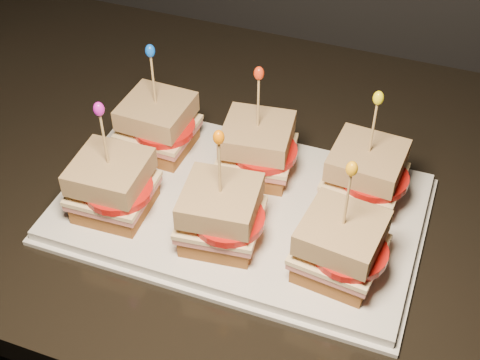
% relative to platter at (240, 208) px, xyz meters
% --- Properties ---
extents(granite_slab, '(2.56, 0.69, 0.04)m').
position_rel_platter_xyz_m(granite_slab, '(0.12, 0.09, -0.03)').
color(granite_slab, black).
rests_on(granite_slab, cabinet).
extents(platter, '(0.43, 0.27, 0.02)m').
position_rel_platter_xyz_m(platter, '(0.00, 0.00, 0.00)').
color(platter, white).
rests_on(platter, granite_slab).
extents(platter_rim, '(0.44, 0.28, 0.01)m').
position_rel_platter_xyz_m(platter_rim, '(0.00, 0.00, -0.01)').
color(platter_rim, white).
rests_on(platter_rim, granite_slab).
extents(sandwich_0_bread_bot, '(0.08, 0.08, 0.02)m').
position_rel_platter_xyz_m(sandwich_0_bread_bot, '(-0.14, 0.06, 0.02)').
color(sandwich_0_bread_bot, '#5A2E11').
rests_on(sandwich_0_bread_bot, platter).
extents(sandwich_0_ham, '(0.09, 0.09, 0.01)m').
position_rel_platter_xyz_m(sandwich_0_ham, '(-0.14, 0.06, 0.04)').
color(sandwich_0_ham, '#C96658').
rests_on(sandwich_0_ham, sandwich_0_bread_bot).
extents(sandwich_0_cheese, '(0.09, 0.09, 0.01)m').
position_rel_platter_xyz_m(sandwich_0_cheese, '(-0.14, 0.06, 0.04)').
color(sandwich_0_cheese, '#FFE2A3').
rests_on(sandwich_0_cheese, sandwich_0_ham).
extents(sandwich_0_tomato, '(0.08, 0.08, 0.01)m').
position_rel_platter_xyz_m(sandwich_0_tomato, '(-0.12, 0.06, 0.05)').
color(sandwich_0_tomato, red).
rests_on(sandwich_0_tomato, sandwich_0_cheese).
extents(sandwich_0_bread_top, '(0.08, 0.08, 0.03)m').
position_rel_platter_xyz_m(sandwich_0_bread_top, '(-0.14, 0.06, 0.07)').
color(sandwich_0_bread_top, brown).
rests_on(sandwich_0_bread_top, sandwich_0_tomato).
extents(sandwich_0_pick, '(0.00, 0.00, 0.09)m').
position_rel_platter_xyz_m(sandwich_0_pick, '(-0.14, 0.06, 0.11)').
color(sandwich_0_pick, tan).
rests_on(sandwich_0_pick, sandwich_0_bread_top).
extents(sandwich_0_frill, '(0.01, 0.01, 0.02)m').
position_rel_platter_xyz_m(sandwich_0_frill, '(-0.14, 0.06, 0.16)').
color(sandwich_0_frill, blue).
rests_on(sandwich_0_frill, sandwich_0_pick).
extents(sandwich_1_bread_bot, '(0.09, 0.09, 0.02)m').
position_rel_platter_xyz_m(sandwich_1_bread_bot, '(0.00, 0.06, 0.02)').
color(sandwich_1_bread_bot, '#5A2E11').
rests_on(sandwich_1_bread_bot, platter).
extents(sandwich_1_ham, '(0.10, 0.10, 0.01)m').
position_rel_platter_xyz_m(sandwich_1_ham, '(0.00, 0.06, 0.04)').
color(sandwich_1_ham, '#C96658').
rests_on(sandwich_1_ham, sandwich_1_bread_bot).
extents(sandwich_1_cheese, '(0.10, 0.10, 0.01)m').
position_rel_platter_xyz_m(sandwich_1_cheese, '(0.00, 0.06, 0.04)').
color(sandwich_1_cheese, '#FFE2A3').
rests_on(sandwich_1_cheese, sandwich_1_ham).
extents(sandwich_1_tomato, '(0.08, 0.08, 0.01)m').
position_rel_platter_xyz_m(sandwich_1_tomato, '(0.01, 0.06, 0.05)').
color(sandwich_1_tomato, red).
rests_on(sandwich_1_tomato, sandwich_1_cheese).
extents(sandwich_1_bread_top, '(0.09, 0.09, 0.03)m').
position_rel_platter_xyz_m(sandwich_1_bread_top, '(0.00, 0.06, 0.07)').
color(sandwich_1_bread_top, brown).
rests_on(sandwich_1_bread_top, sandwich_1_tomato).
extents(sandwich_1_pick, '(0.00, 0.00, 0.09)m').
position_rel_platter_xyz_m(sandwich_1_pick, '(0.00, 0.06, 0.11)').
color(sandwich_1_pick, tan).
rests_on(sandwich_1_pick, sandwich_1_bread_top).
extents(sandwich_1_frill, '(0.01, 0.01, 0.02)m').
position_rel_platter_xyz_m(sandwich_1_frill, '(0.00, 0.06, 0.16)').
color(sandwich_1_frill, red).
rests_on(sandwich_1_frill, sandwich_1_pick).
extents(sandwich_2_bread_bot, '(0.09, 0.09, 0.02)m').
position_rel_platter_xyz_m(sandwich_2_bread_bot, '(0.14, 0.06, 0.02)').
color(sandwich_2_bread_bot, '#5A2E11').
rests_on(sandwich_2_bread_bot, platter).
extents(sandwich_2_ham, '(0.09, 0.09, 0.01)m').
position_rel_platter_xyz_m(sandwich_2_ham, '(0.14, 0.06, 0.04)').
color(sandwich_2_ham, '#C96658').
rests_on(sandwich_2_ham, sandwich_2_bread_bot).
extents(sandwich_2_cheese, '(0.10, 0.09, 0.01)m').
position_rel_platter_xyz_m(sandwich_2_cheese, '(0.14, 0.06, 0.04)').
color(sandwich_2_cheese, '#FFE2A3').
rests_on(sandwich_2_cheese, sandwich_2_ham).
extents(sandwich_2_tomato, '(0.08, 0.08, 0.01)m').
position_rel_platter_xyz_m(sandwich_2_tomato, '(0.15, 0.06, 0.05)').
color(sandwich_2_tomato, red).
rests_on(sandwich_2_tomato, sandwich_2_cheese).
extents(sandwich_2_bread_top, '(0.09, 0.09, 0.03)m').
position_rel_platter_xyz_m(sandwich_2_bread_top, '(0.14, 0.06, 0.07)').
color(sandwich_2_bread_top, brown).
rests_on(sandwich_2_bread_top, sandwich_2_tomato).
extents(sandwich_2_pick, '(0.00, 0.00, 0.09)m').
position_rel_platter_xyz_m(sandwich_2_pick, '(0.14, 0.06, 0.11)').
color(sandwich_2_pick, tan).
rests_on(sandwich_2_pick, sandwich_2_bread_top).
extents(sandwich_2_frill, '(0.01, 0.01, 0.02)m').
position_rel_platter_xyz_m(sandwich_2_frill, '(0.14, 0.06, 0.16)').
color(sandwich_2_frill, yellow).
rests_on(sandwich_2_frill, sandwich_2_pick).
extents(sandwich_3_bread_bot, '(0.08, 0.08, 0.02)m').
position_rel_platter_xyz_m(sandwich_3_bread_bot, '(-0.14, -0.06, 0.02)').
color(sandwich_3_bread_bot, '#5A2E11').
rests_on(sandwich_3_bread_bot, platter).
extents(sandwich_3_ham, '(0.09, 0.09, 0.01)m').
position_rel_platter_xyz_m(sandwich_3_ham, '(-0.14, -0.06, 0.04)').
color(sandwich_3_ham, '#C96658').
rests_on(sandwich_3_ham, sandwich_3_bread_bot).
extents(sandwich_3_cheese, '(0.09, 0.09, 0.01)m').
position_rel_platter_xyz_m(sandwich_3_cheese, '(-0.14, -0.06, 0.04)').
color(sandwich_3_cheese, '#FFE2A3').
rests_on(sandwich_3_cheese, sandwich_3_ham).
extents(sandwich_3_tomato, '(0.08, 0.08, 0.01)m').
position_rel_platter_xyz_m(sandwich_3_tomato, '(-0.12, -0.07, 0.05)').
color(sandwich_3_tomato, red).
rests_on(sandwich_3_tomato, sandwich_3_cheese).
extents(sandwich_3_bread_top, '(0.08, 0.08, 0.03)m').
position_rel_platter_xyz_m(sandwich_3_bread_top, '(-0.14, -0.06, 0.07)').
color(sandwich_3_bread_top, brown).
rests_on(sandwich_3_bread_top, sandwich_3_tomato).
extents(sandwich_3_pick, '(0.00, 0.00, 0.09)m').
position_rel_platter_xyz_m(sandwich_3_pick, '(-0.14, -0.06, 0.11)').
color(sandwich_3_pick, tan).
rests_on(sandwich_3_pick, sandwich_3_bread_top).
extents(sandwich_3_frill, '(0.01, 0.01, 0.02)m').
position_rel_platter_xyz_m(sandwich_3_frill, '(-0.14, -0.06, 0.16)').
color(sandwich_3_frill, '#C715B7').
rests_on(sandwich_3_frill, sandwich_3_pick).
extents(sandwich_4_bread_bot, '(0.09, 0.09, 0.02)m').
position_rel_platter_xyz_m(sandwich_4_bread_bot, '(0.00, -0.06, 0.02)').
color(sandwich_4_bread_bot, '#5A2E11').
rests_on(sandwich_4_bread_bot, platter).
extents(sandwich_4_ham, '(0.10, 0.09, 0.01)m').
position_rel_platter_xyz_m(sandwich_4_ham, '(0.00, -0.06, 0.04)').
color(sandwich_4_ham, '#C96658').
rests_on(sandwich_4_ham, sandwich_4_bread_bot).
extents(sandwich_4_cheese, '(0.10, 0.10, 0.01)m').
position_rel_platter_xyz_m(sandwich_4_cheese, '(0.00, -0.06, 0.04)').
color(sandwich_4_cheese, '#FFE2A3').
rests_on(sandwich_4_cheese, sandwich_4_ham).
extents(sandwich_4_tomato, '(0.08, 0.08, 0.01)m').
position_rel_platter_xyz_m(sandwich_4_tomato, '(0.01, -0.07, 0.05)').
color(sandwich_4_tomato, red).
rests_on(sandwich_4_tomato, sandwich_4_cheese).
extents(sandwich_4_bread_top, '(0.09, 0.09, 0.03)m').
position_rel_platter_xyz_m(sandwich_4_bread_top, '(0.00, -0.06, 0.07)').
color(sandwich_4_bread_top, brown).
rests_on(sandwich_4_bread_top, sandwich_4_tomato).
extents(sandwich_4_pick, '(0.00, 0.00, 0.09)m').
position_rel_platter_xyz_m(sandwich_4_pick, '(0.00, -0.06, 0.11)').
color(sandwich_4_pick, tan).
rests_on(sandwich_4_pick, sandwich_4_bread_top).
extents(sandwich_4_frill, '(0.01, 0.01, 0.02)m').
position_rel_platter_xyz_m(sandwich_4_frill, '(0.00, -0.06, 0.16)').
color(sandwich_4_frill, orange).
rests_on(sandwich_4_frill, sandwich_4_pick).
extents(sandwich_5_bread_bot, '(0.09, 0.09, 0.02)m').
position_rel_platter_xyz_m(sandwich_5_bread_bot, '(0.14, -0.06, 0.02)').
color(sandwich_5_bread_bot, '#5A2E11').
rests_on(sandwich_5_bread_bot, platter).
extents(sandwich_5_ham, '(0.10, 0.09, 0.01)m').
position_rel_platter_xyz_m(sandwich_5_ham, '(0.14, -0.06, 0.04)').
color(sandwich_5_ham, '#C96658').
rests_on(sandwich_5_ham, sandwich_5_bread_bot).
extents(sandwich_5_cheese, '(0.10, 0.10, 0.01)m').
position_rel_platter_xyz_m(sandwich_5_cheese, '(0.14, -0.06, 0.04)').
color(sandwich_5_cheese, '#FFE2A3').
rests_on(sandwich_5_cheese, sandwich_5_ham).
extents(sandwich_5_tomato, '(0.08, 0.08, 0.01)m').
position_rel_platter_xyz_m(sandwich_5_tomato, '(0.15, -0.07, 0.05)').
color(sandwich_5_tomato, red).
rests_on(sandwich_5_tomato, sandwich_5_cheese).
extents(sandwich_5_bread_top, '(0.09, 0.09, 0.03)m').
position_rel_platter_xyz_m(sandwich_5_bread_top, '(0.14, -0.06, 0.07)').
color(sandwich_5_bread_top, brown).
rests_on(sandwich_5_bread_top, sandwich_5_tomato).
extents(sandwich_5_pick, '(0.00, 0.00, 0.09)m').
position_rel_platter_xyz_m(sandwich_5_pick, '(0.14, -0.06, 0.11)').
color(sandwich_5_pick, tan).
rests_on(sandwich_5_pick, sandwich_5_bread_top).
extents(sandwich_5_frill, '(0.01, 0.01, 0.02)m').
position_rel_platter_xyz_m(sandwich_5_frill, '(0.14, -0.06, 0.16)').
color(sandwich_5_frill, '#F2A10F').
rests_on(sandwich_5_frill, sandwich_5_pick).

